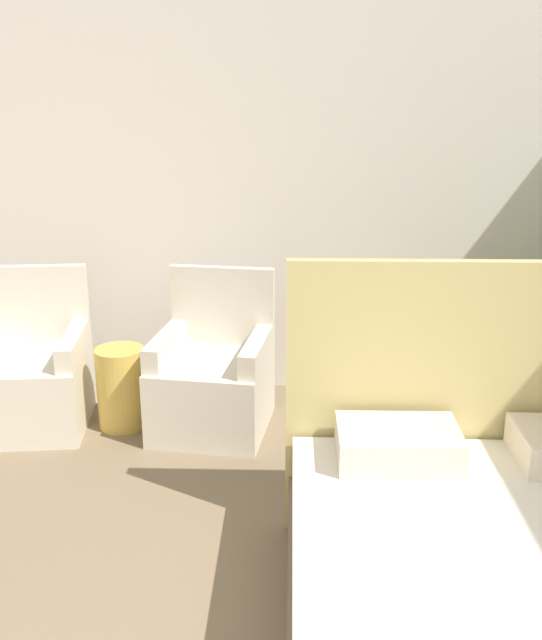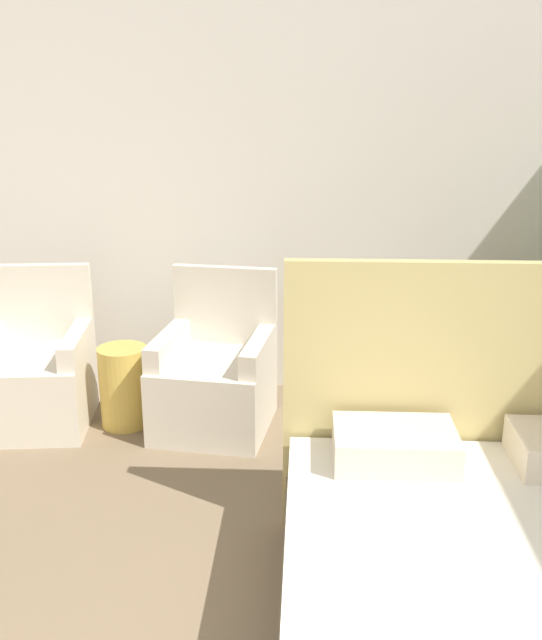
% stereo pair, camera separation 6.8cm
% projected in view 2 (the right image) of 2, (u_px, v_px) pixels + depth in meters
% --- Properties ---
extents(wall_back, '(10.00, 0.06, 2.90)m').
position_uv_depth(wall_back, '(277.00, 172.00, 4.51)').
color(wall_back, silver).
rests_on(wall_back, ground_plane).
extents(bed, '(1.66, 2.20, 1.27)m').
position_uv_depth(bed, '(534.00, 640.00, 2.25)').
color(bed, brown).
rests_on(bed, ground_plane).
extents(armchair_near_window_left, '(0.71, 0.74, 0.92)m').
position_uv_depth(armchair_near_window_left, '(35.00, 379.00, 4.30)').
color(armchair_near_window_left, beige).
rests_on(armchair_near_window_left, ground_plane).
extents(armchair_near_window_right, '(0.73, 0.76, 0.92)m').
position_uv_depth(armchair_near_window_right, '(215.00, 383.00, 4.25)').
color(armchair_near_window_right, beige).
rests_on(armchair_near_window_right, ground_plane).
extents(side_table, '(0.29, 0.29, 0.49)m').
position_uv_depth(side_table, '(124.00, 386.00, 4.28)').
color(side_table, gold).
rests_on(side_table, ground_plane).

